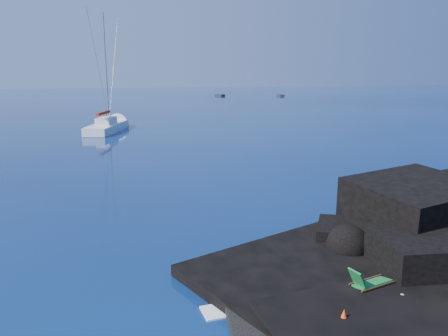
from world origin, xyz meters
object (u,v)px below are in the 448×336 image
(deck_chair, at_px, (372,277))
(distant_boat_a, at_px, (220,96))
(sunbather, at_px, (388,298))
(sailboat, at_px, (108,131))
(marker_cone, at_px, (344,318))
(distant_boat_b, at_px, (280,96))

(deck_chair, xyz_separation_m, distant_boat_a, (24.45, 121.90, -0.89))
(sunbather, bearing_deg, distant_boat_a, 86.25)
(sailboat, bearing_deg, distant_boat_a, 83.45)
(deck_chair, distance_m, distant_boat_a, 124.33)
(deck_chair, xyz_separation_m, sunbather, (0.10, -0.78, -0.36))
(marker_cone, height_order, distant_boat_a, marker_cone)
(sunbather, bearing_deg, sailboat, 108.22)
(deck_chair, bearing_deg, distant_boat_a, 64.77)
(deck_chair, bearing_deg, marker_cone, -154.63)
(sunbather, xyz_separation_m, distant_boat_b, (42.36, 117.19, -0.53))
(sunbather, height_order, marker_cone, marker_cone)
(sailboat, height_order, deck_chair, sailboat)
(sailboat, xyz_separation_m, marker_cone, (6.96, -48.25, 0.62))
(sunbather, relative_size, marker_cone, 3.21)
(marker_cone, bearing_deg, distant_boat_a, 77.94)
(marker_cone, distance_m, distant_boat_a, 126.27)
(marker_cone, bearing_deg, sunbather, 21.66)
(sunbather, height_order, distant_boat_a, sunbather)
(sunbather, bearing_deg, marker_cone, -150.86)
(sailboat, xyz_separation_m, distant_boat_a, (33.35, 75.23, 0.00))
(sailboat, relative_size, distant_boat_b, 3.63)
(sailboat, distance_m, deck_chair, 47.52)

